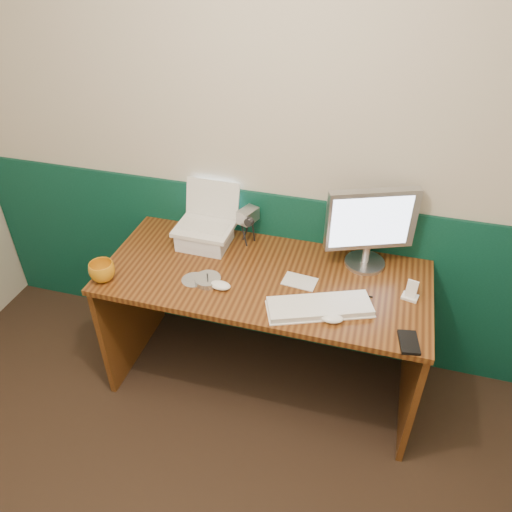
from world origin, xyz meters
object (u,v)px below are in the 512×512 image
(laptop, at_px, (203,210))
(keyboard, at_px, (320,307))
(mug, at_px, (102,271))
(camcorder, at_px, (248,226))
(desk, at_px, (264,330))
(monitor, at_px, (370,228))

(laptop, xyz_separation_m, keyboard, (0.68, -0.35, -0.20))
(mug, xyz_separation_m, camcorder, (0.58, 0.50, 0.05))
(mug, bearing_deg, laptop, 48.54)
(camcorder, bearing_deg, mug, -117.85)
(laptop, relative_size, keyboard, 0.64)
(desk, relative_size, mug, 13.02)
(desk, height_order, keyboard, keyboard)
(mug, bearing_deg, camcorder, 40.48)
(desk, relative_size, monitor, 3.70)
(keyboard, distance_m, mug, 1.05)
(monitor, bearing_deg, camcorder, 155.35)
(keyboard, distance_m, camcorder, 0.63)
(keyboard, height_order, camcorder, camcorder)
(mug, bearing_deg, monitor, 21.29)
(keyboard, height_order, mug, mug)
(laptop, bearing_deg, desk, -23.91)
(desk, relative_size, laptop, 5.44)
(keyboard, bearing_deg, monitor, 46.19)
(laptop, height_order, mug, laptop)
(keyboard, bearing_deg, laptop, 130.77)
(desk, bearing_deg, mug, -161.74)
(keyboard, xyz_separation_m, camcorder, (-0.46, 0.43, 0.09))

